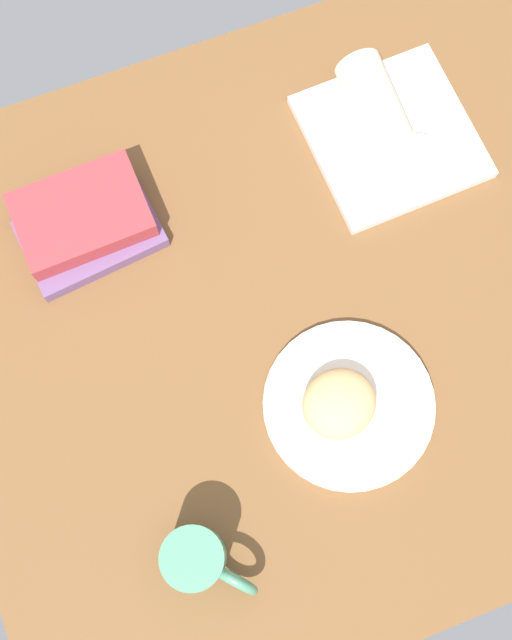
# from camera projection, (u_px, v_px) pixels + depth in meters

# --- Properties ---
(dining_table) EXTENTS (1.10, 0.90, 0.04)m
(dining_table) POSITION_uv_depth(u_px,v_px,m) (333.00, 303.00, 1.15)
(dining_table) COLOR brown
(dining_table) RESTS_ON ground
(round_plate) EXTENTS (0.23, 0.23, 0.01)m
(round_plate) POSITION_uv_depth(u_px,v_px,m) (349.00, 405.00, 1.08)
(round_plate) COLOR silver
(round_plate) RESTS_ON dining_table
(scone_pastry) EXTENTS (0.12, 0.11, 0.05)m
(scone_pastry) POSITION_uv_depth(u_px,v_px,m) (339.00, 404.00, 1.05)
(scone_pastry) COLOR tan
(scone_pastry) RESTS_ON round_plate
(square_plate) EXTENTS (0.24, 0.24, 0.02)m
(square_plate) POSITION_uv_depth(u_px,v_px,m) (391.00, 137.00, 1.19)
(square_plate) COLOR white
(square_plate) RESTS_ON dining_table
(sauce_cup) EXTENTS (0.05, 0.05, 0.03)m
(sauce_cup) POSITION_uv_depth(u_px,v_px,m) (420.00, 153.00, 1.16)
(sauce_cup) COLOR silver
(sauce_cup) RESTS_ON square_plate
(breakfast_wrap) EXTENTS (0.07, 0.14, 0.07)m
(breakfast_wrap) POSITION_uv_depth(u_px,v_px,m) (374.00, 104.00, 1.15)
(breakfast_wrap) COLOR beige
(breakfast_wrap) RESTS_ON square_plate
(book_stack) EXTENTS (0.20, 0.15, 0.06)m
(book_stack) POSITION_uv_depth(u_px,v_px,m) (85.00, 223.00, 1.13)
(book_stack) COLOR #6B4C7A
(book_stack) RESTS_ON dining_table
(coffee_mug) EXTENTS (0.10, 0.11, 0.09)m
(coffee_mug) POSITION_uv_depth(u_px,v_px,m) (198.00, 560.00, 0.99)
(coffee_mug) COLOR #4C8C6B
(coffee_mug) RESTS_ON dining_table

